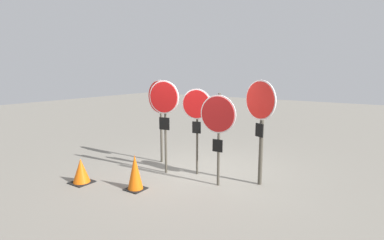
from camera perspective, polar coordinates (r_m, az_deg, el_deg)
name	(u,v)px	position (r m, az deg, el deg)	size (l,w,h in m)	color
ground_plane	(196,174)	(7.38, 0.73, -10.31)	(40.00, 40.00, 0.00)	gray
stop_sign_0	(159,103)	(8.01, -6.23, 3.31)	(0.88, 0.19, 2.25)	#474238
stop_sign_1	(164,105)	(7.12, -5.32, 2.77)	(0.78, 0.17, 2.26)	#474238
stop_sign_2	(197,111)	(7.00, 0.87, 1.81)	(0.70, 0.20, 2.07)	#474238
stop_sign_3	(218,121)	(6.32, 4.97, -0.11)	(0.81, 0.14, 2.02)	#474238
stop_sign_4	(261,113)	(6.51, 12.93, 1.22)	(0.79, 0.35, 2.30)	#474238
traffic_cone_0	(81,171)	(7.21, -20.38, -9.09)	(0.45, 0.45, 0.56)	black
traffic_cone_1	(135,172)	(6.49, -10.79, -9.78)	(0.39, 0.39, 0.76)	black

